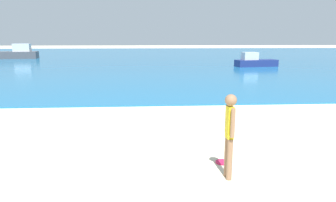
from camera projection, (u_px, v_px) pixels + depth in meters
name	position (u px, v px, depth m)	size (l,w,h in m)	color
water	(149.00, 56.00, 40.30)	(160.00, 60.00, 0.06)	#1E6B9E
person_standing	(229.00, 132.00, 5.25)	(0.21, 0.36, 1.56)	#936B4C
frisbee	(222.00, 162.00, 6.08)	(0.28, 0.28, 0.03)	#E51E4C
boat_near	(255.00, 62.00, 25.62)	(3.77, 1.74, 1.23)	navy
boat_far	(16.00, 53.00, 35.15)	(5.34, 2.28, 1.76)	#4C4C51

